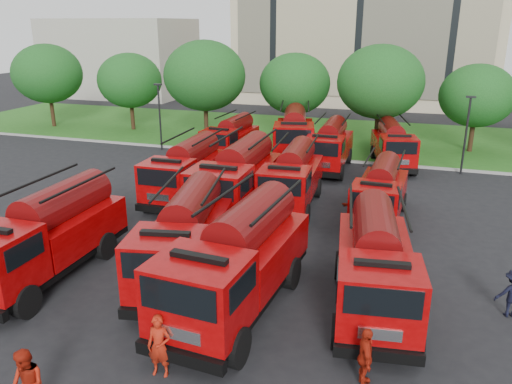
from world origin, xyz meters
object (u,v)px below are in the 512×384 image
at_px(fire_truck_6, 292,177).
at_px(fire_truck_9, 294,134).
at_px(fire_truck_0, 46,235).
at_px(fire_truck_10, 330,146).
at_px(firefighter_3, 508,315).
at_px(firefighter_5, 351,224).
at_px(firefighter_4, 168,209).
at_px(fire_truck_5, 238,178).
at_px(fire_truck_7, 380,192).
at_px(fire_truck_1, 186,237).
at_px(fire_truck_2, 238,260).
at_px(fire_truck_4, 186,170).
at_px(fire_truck_8, 231,138).
at_px(firefighter_0, 161,374).
at_px(fire_truck_11, 393,145).
at_px(fire_truck_3, 375,264).

bearing_deg(fire_truck_6, fire_truck_9, 99.63).
distance_m(fire_truck_0, fire_truck_10, 20.03).
xyz_separation_m(fire_truck_6, fire_truck_9, (-2.31, 9.92, 0.17)).
bearing_deg(firefighter_3, fire_truck_9, -70.31).
bearing_deg(firefighter_5, firefighter_3, 160.07).
height_order(fire_truck_10, firefighter_4, fire_truck_10).
height_order(fire_truck_5, fire_truck_7, fire_truck_5).
height_order(fire_truck_1, fire_truck_9, fire_truck_9).
distance_m(fire_truck_5, firefighter_5, 6.21).
relative_size(fire_truck_2, fire_truck_5, 1.01).
height_order(fire_truck_2, firefighter_5, fire_truck_2).
relative_size(fire_truck_2, fire_truck_9, 0.99).
distance_m(fire_truck_4, fire_truck_9, 11.12).
bearing_deg(fire_truck_5, fire_truck_6, 34.61).
height_order(fire_truck_6, fire_truck_8, fire_truck_6).
bearing_deg(fire_truck_6, firefighter_0, -94.31).
bearing_deg(fire_truck_6, fire_truck_4, -177.80).
xyz_separation_m(fire_truck_11, firefighter_3, (4.97, -18.22, -1.50)).
relative_size(fire_truck_7, fire_truck_8, 0.99).
bearing_deg(fire_truck_5, firefighter_4, -168.89).
height_order(fire_truck_9, firefighter_4, fire_truck_9).
bearing_deg(fire_truck_10, fire_truck_8, 172.63).
height_order(fire_truck_5, firefighter_5, fire_truck_5).
height_order(fire_truck_1, firefighter_3, fire_truck_1).
bearing_deg(fire_truck_10, firefighter_0, -93.19).
bearing_deg(fire_truck_0, firefighter_0, -30.16).
height_order(fire_truck_7, firefighter_4, fire_truck_7).
relative_size(fire_truck_4, firefighter_5, 4.66).
distance_m(fire_truck_0, firefighter_3, 17.03).
height_order(fire_truck_4, firefighter_0, fire_truck_4).
height_order(fire_truck_2, fire_truck_4, fire_truck_2).
relative_size(fire_truck_5, firefighter_3, 4.74).
bearing_deg(fire_truck_6, fire_truck_8, 124.38).
height_order(fire_truck_0, fire_truck_6, fire_truck_0).
relative_size(fire_truck_3, fire_truck_11, 1.09).
bearing_deg(fire_truck_4, fire_truck_8, 93.67).
height_order(fire_truck_4, fire_truck_5, fire_truck_5).
relative_size(fire_truck_5, firefighter_4, 5.40).
xyz_separation_m(fire_truck_3, fire_truck_8, (-11.90, 17.76, -0.19)).
distance_m(fire_truck_1, fire_truck_5, 7.39).
bearing_deg(firefighter_4, fire_truck_3, -177.96).
bearing_deg(fire_truck_1, firefighter_5, 43.12).
xyz_separation_m(fire_truck_6, fire_truck_10, (0.65, 7.87, -0.03)).
bearing_deg(fire_truck_8, firefighter_4, -84.96).
distance_m(fire_truck_11, firefighter_0, 25.05).
bearing_deg(fire_truck_10, fire_truck_0, -113.86).
height_order(firefighter_3, firefighter_5, firefighter_3).
bearing_deg(fire_truck_2, fire_truck_1, 156.01).
distance_m(fire_truck_11, firefighter_3, 18.94).
xyz_separation_m(fire_truck_4, firefighter_5, (9.40, -1.02, -1.64)).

